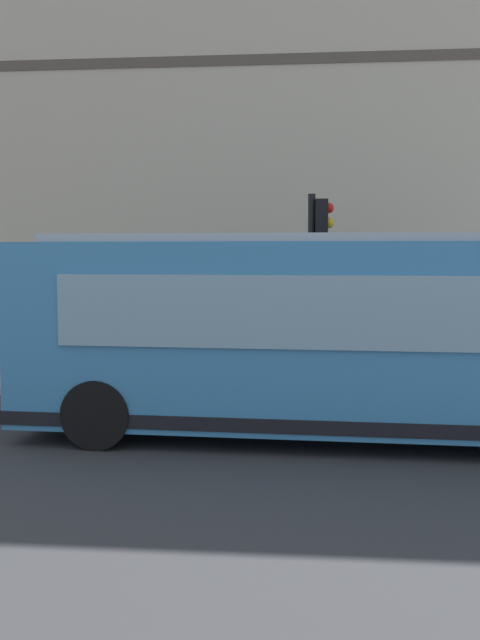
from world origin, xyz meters
name	(u,v)px	position (x,y,z in m)	size (l,w,h in m)	color
ground	(168,429)	(0.00, 0.00, 0.00)	(120.00, 120.00, 0.00)	#38383A
sidewalk_curb	(208,379)	(4.46, 0.00, 0.07)	(3.71, 40.00, 0.15)	#B2ADA3
building_corner	(238,122)	(10.79, 0.00, 6.57)	(9.01, 19.63, 13.16)	beige
city_bus_nearside	(352,336)	(-0.33, -2.87, 1.55)	(2.97, 10.14, 3.07)	#3F8CC6
traffic_light_near_corner	(318,254)	(2.95, -2.35, 2.77)	(0.32, 0.49, 3.76)	black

